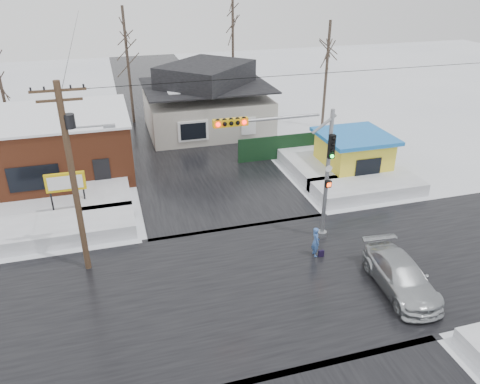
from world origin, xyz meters
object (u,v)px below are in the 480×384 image
object	(u,v)px
kiosk	(353,154)
pedestrian	(316,242)
marquee_sign	(66,183)
car	(401,276)
traffic_signal	(299,161)
utility_pole	(73,170)

from	to	relation	value
kiosk	pedestrian	distance (m)	10.83
marquee_sign	car	distance (m)	18.52
traffic_signal	pedestrian	xyz separation A→B (m)	(0.45, -1.52, -3.75)
utility_pole	car	xyz separation A→B (m)	(13.33, -5.59, -4.41)
kiosk	car	distance (m)	12.78
marquee_sign	car	bearing A→B (deg)	-38.82
traffic_signal	kiosk	size ratio (longest dim) A/B	1.52
traffic_signal	car	world-z (taller)	traffic_signal
traffic_signal	utility_pole	distance (m)	10.39
traffic_signal	kiosk	distance (m)	10.43
utility_pole	pedestrian	xyz separation A→B (m)	(10.81, -2.06, -4.32)
utility_pole	pedestrian	distance (m)	11.83
kiosk	pedestrian	xyz separation A→B (m)	(-6.62, -8.55, -0.67)
kiosk	car	xyz separation A→B (m)	(-4.10, -12.08, -0.76)
kiosk	pedestrian	bearing A→B (deg)	-127.73
utility_pole	kiosk	world-z (taller)	utility_pole
traffic_signal	pedestrian	world-z (taller)	traffic_signal
marquee_sign	pedestrian	distance (m)	14.40
marquee_sign	traffic_signal	bearing A→B (deg)	-29.72
pedestrian	kiosk	bearing A→B (deg)	-35.50
utility_pole	pedestrian	world-z (taller)	utility_pole
car	utility_pole	bearing A→B (deg)	162.68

